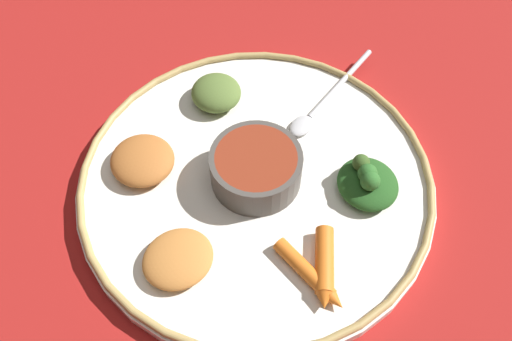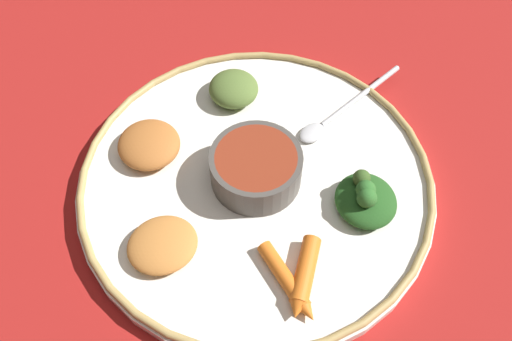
{
  "view_description": "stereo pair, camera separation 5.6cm",
  "coord_description": "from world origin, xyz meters",
  "px_view_note": "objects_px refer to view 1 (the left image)",
  "views": [
    {
      "loc": [
        -0.32,
        0.04,
        0.5
      ],
      "look_at": [
        0.0,
        0.0,
        0.03
      ],
      "focal_mm": 37.01,
      "sensor_mm": 36.0,
      "label": 1
    },
    {
      "loc": [
        -0.32,
        -0.01,
        0.5
      ],
      "look_at": [
        0.0,
        0.0,
        0.03
      ],
      "focal_mm": 37.01,
      "sensor_mm": 36.0,
      "label": 2
    }
  ],
  "objects_px": {
    "carrot_near_spoon": "(309,273)",
    "carrot_outer": "(325,266)",
    "center_bowl": "(256,167)",
    "greens_pile": "(367,182)",
    "spoon": "(321,105)"
  },
  "relations": [
    {
      "from": "carrot_near_spoon",
      "to": "carrot_outer",
      "type": "relative_size",
      "value": 0.96
    },
    {
      "from": "center_bowl",
      "to": "carrot_outer",
      "type": "bearing_deg",
      "value": -156.1
    },
    {
      "from": "greens_pile",
      "to": "carrot_outer",
      "type": "height_order",
      "value": "greens_pile"
    },
    {
      "from": "spoon",
      "to": "carrot_outer",
      "type": "bearing_deg",
      "value": 169.1
    },
    {
      "from": "greens_pile",
      "to": "carrot_near_spoon",
      "type": "relative_size",
      "value": 1.0
    },
    {
      "from": "carrot_near_spoon",
      "to": "center_bowl",
      "type": "bearing_deg",
      "value": 16.11
    },
    {
      "from": "center_bowl",
      "to": "spoon",
      "type": "height_order",
      "value": "center_bowl"
    },
    {
      "from": "spoon",
      "to": "greens_pile",
      "type": "relative_size",
      "value": 1.63
    },
    {
      "from": "greens_pile",
      "to": "carrot_outer",
      "type": "bearing_deg",
      "value": 143.38
    },
    {
      "from": "carrot_near_spoon",
      "to": "carrot_outer",
      "type": "distance_m",
      "value": 0.02
    },
    {
      "from": "greens_pile",
      "to": "carrot_near_spoon",
      "type": "height_order",
      "value": "greens_pile"
    },
    {
      "from": "spoon",
      "to": "carrot_near_spoon",
      "type": "bearing_deg",
      "value": 165.13
    },
    {
      "from": "center_bowl",
      "to": "carrot_outer",
      "type": "height_order",
      "value": "center_bowl"
    },
    {
      "from": "carrot_outer",
      "to": "carrot_near_spoon",
      "type": "bearing_deg",
      "value": 106.46
    },
    {
      "from": "center_bowl",
      "to": "greens_pile",
      "type": "xyz_separation_m",
      "value": [
        -0.03,
        -0.11,
        -0.01
      ]
    }
  ]
}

